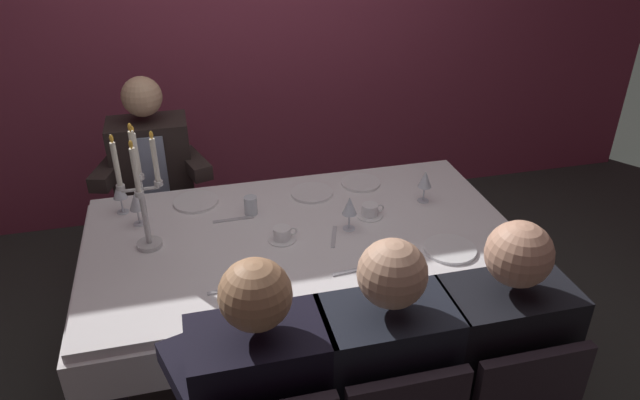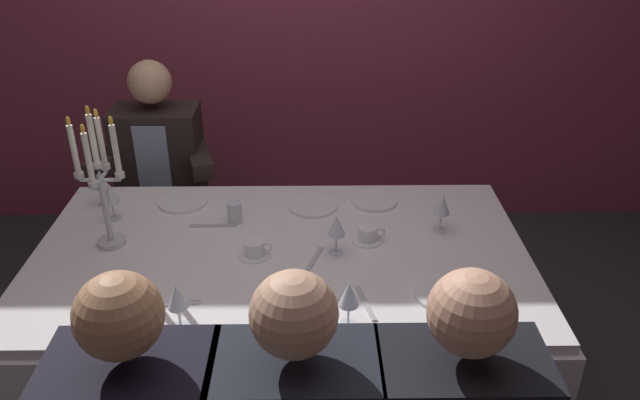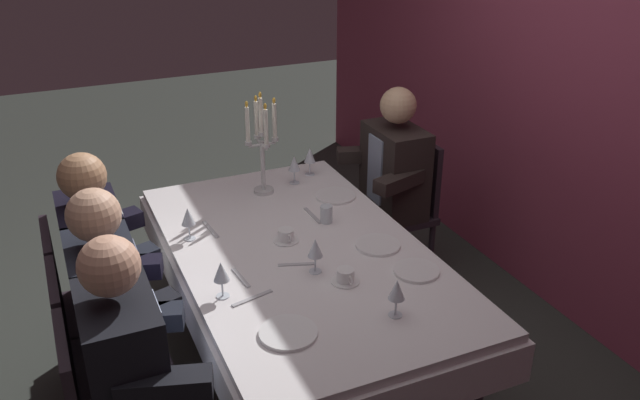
{
  "view_description": "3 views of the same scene",
  "coord_description": "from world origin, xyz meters",
  "px_view_note": "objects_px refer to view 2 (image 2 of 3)",
  "views": [
    {
      "loc": [
        -0.46,
        -2.17,
        2.16
      ],
      "look_at": [
        0.09,
        0.04,
        0.88
      ],
      "focal_mm": 32.99,
      "sensor_mm": 36.0,
      "label": 1
    },
    {
      "loc": [
        0.13,
        -2.02,
        2.05
      ],
      "look_at": [
        0.15,
        0.1,
        0.91
      ],
      "focal_mm": 34.94,
      "sensor_mm": 36.0,
      "label": 2
    },
    {
      "loc": [
        2.51,
        -1.01,
        2.28
      ],
      "look_at": [
        0.0,
        0.1,
        0.97
      ],
      "focal_mm": 37.45,
      "sensor_mm": 36.0,
      "label": 3
    }
  ],
  "objects_px": {
    "wine_glass_1": "(100,180)",
    "coffee_cup_0": "(255,249)",
    "dinner_plate_1": "(446,293)",
    "coffee_cup_1": "(368,234)",
    "wine_glass_3": "(442,205)",
    "seated_diner_0": "(160,158)",
    "dining_table": "(281,276)",
    "candelabra": "(101,182)",
    "dinner_plate_0": "(313,206)",
    "wine_glass_0": "(110,194)",
    "wine_glass_4": "(177,298)",
    "water_tumbler_0": "(235,212)",
    "dinner_plate_2": "(374,201)",
    "wine_glass_2": "(349,296)",
    "dinner_plate_3": "(183,201)",
    "wine_glass_5": "(337,226)"
  },
  "relations": [
    {
      "from": "dinner_plate_3",
      "to": "wine_glass_4",
      "type": "distance_m",
      "value": 0.86
    },
    {
      "from": "dining_table",
      "to": "dinner_plate_2",
      "type": "distance_m",
      "value": 0.57
    },
    {
      "from": "coffee_cup_1",
      "to": "water_tumbler_0",
      "type": "bearing_deg",
      "value": 163.95
    },
    {
      "from": "seated_diner_0",
      "to": "wine_glass_5",
      "type": "bearing_deg",
      "value": -46.08
    },
    {
      "from": "dinner_plate_1",
      "to": "coffee_cup_1",
      "type": "height_order",
      "value": "coffee_cup_1"
    },
    {
      "from": "dining_table",
      "to": "water_tumbler_0",
      "type": "relative_size",
      "value": 21.71
    },
    {
      "from": "wine_glass_5",
      "to": "seated_diner_0",
      "type": "bearing_deg",
      "value": 133.92
    },
    {
      "from": "dinner_plate_0",
      "to": "wine_glass_3",
      "type": "relative_size",
      "value": 1.29
    },
    {
      "from": "wine_glass_1",
      "to": "wine_glass_3",
      "type": "distance_m",
      "value": 1.45
    },
    {
      "from": "dining_table",
      "to": "wine_glass_0",
      "type": "distance_m",
      "value": 0.79
    },
    {
      "from": "dining_table",
      "to": "wine_glass_4",
      "type": "bearing_deg",
      "value": -124.2
    },
    {
      "from": "wine_glass_0",
      "to": "wine_glass_2",
      "type": "xyz_separation_m",
      "value": [
        0.95,
        -0.7,
        0.0
      ]
    },
    {
      "from": "candelabra",
      "to": "dinner_plate_2",
      "type": "distance_m",
      "value": 1.14
    },
    {
      "from": "wine_glass_3",
      "to": "seated_diner_0",
      "type": "bearing_deg",
      "value": 150.18
    },
    {
      "from": "dinner_plate_1",
      "to": "wine_glass_3",
      "type": "xyz_separation_m",
      "value": [
        0.06,
        0.43,
        0.11
      ]
    },
    {
      "from": "dinner_plate_3",
      "to": "wine_glass_5",
      "type": "height_order",
      "value": "wine_glass_5"
    },
    {
      "from": "dining_table",
      "to": "candelabra",
      "type": "bearing_deg",
      "value": 175.01
    },
    {
      "from": "wine_glass_4",
      "to": "coffee_cup_0",
      "type": "bearing_deg",
      "value": 63.61
    },
    {
      "from": "dining_table",
      "to": "coffee_cup_1",
      "type": "height_order",
      "value": "coffee_cup_1"
    },
    {
      "from": "dining_table",
      "to": "coffee_cup_1",
      "type": "xyz_separation_m",
      "value": [
        0.34,
        0.07,
        0.15
      ]
    },
    {
      "from": "dinner_plate_0",
      "to": "wine_glass_4",
      "type": "distance_m",
      "value": 0.9
    },
    {
      "from": "wine_glass_3",
      "to": "wine_glass_5",
      "type": "height_order",
      "value": "same"
    },
    {
      "from": "candelabra",
      "to": "dinner_plate_1",
      "type": "relative_size",
      "value": 2.54
    },
    {
      "from": "dinner_plate_0",
      "to": "dinner_plate_3",
      "type": "distance_m",
      "value": 0.57
    },
    {
      "from": "dining_table",
      "to": "wine_glass_5",
      "type": "distance_m",
      "value": 0.32
    },
    {
      "from": "wine_glass_3",
      "to": "dinner_plate_1",
      "type": "bearing_deg",
      "value": -97.58
    },
    {
      "from": "dinner_plate_0",
      "to": "wine_glass_5",
      "type": "xyz_separation_m",
      "value": [
        0.09,
        -0.36,
        0.11
      ]
    },
    {
      "from": "dinner_plate_0",
      "to": "dinner_plate_1",
      "type": "relative_size",
      "value": 0.94
    },
    {
      "from": "dinner_plate_1",
      "to": "dinner_plate_3",
      "type": "height_order",
      "value": "same"
    },
    {
      "from": "dinner_plate_0",
      "to": "wine_glass_1",
      "type": "relative_size",
      "value": 1.29
    },
    {
      "from": "dinner_plate_1",
      "to": "dinner_plate_2",
      "type": "xyz_separation_m",
      "value": [
        -0.19,
        0.68,
        0.0
      ]
    },
    {
      "from": "dinner_plate_0",
      "to": "wine_glass_0",
      "type": "xyz_separation_m",
      "value": [
        -0.83,
        -0.09,
        0.11
      ]
    },
    {
      "from": "coffee_cup_0",
      "to": "wine_glass_0",
      "type": "bearing_deg",
      "value": 154.75
    },
    {
      "from": "wine_glass_4",
      "to": "water_tumbler_0",
      "type": "xyz_separation_m",
      "value": [
        0.1,
        0.67,
        -0.07
      ]
    },
    {
      "from": "candelabra",
      "to": "wine_glass_4",
      "type": "distance_m",
      "value": 0.64
    },
    {
      "from": "wine_glass_3",
      "to": "coffee_cup_0",
      "type": "xyz_separation_m",
      "value": [
        -0.74,
        -0.17,
        -0.09
      ]
    },
    {
      "from": "wine_glass_3",
      "to": "coffee_cup_1",
      "type": "xyz_separation_m",
      "value": [
        -0.3,
        -0.07,
        -0.09
      ]
    },
    {
      "from": "wine_glass_1",
      "to": "dinner_plate_1",
      "type": "bearing_deg",
      "value": -26.17
    },
    {
      "from": "wine_glass_1",
      "to": "wine_glass_3",
      "type": "bearing_deg",
      "value": -9.65
    },
    {
      "from": "water_tumbler_0",
      "to": "wine_glass_0",
      "type": "bearing_deg",
      "value": 176.33
    },
    {
      "from": "wine_glass_1",
      "to": "coffee_cup_0",
      "type": "xyz_separation_m",
      "value": [
        0.69,
        -0.42,
        -0.09
      ]
    },
    {
      "from": "dinner_plate_0",
      "to": "dinner_plate_2",
      "type": "xyz_separation_m",
      "value": [
        0.27,
        0.05,
        0.0
      ]
    },
    {
      "from": "wine_glass_4",
      "to": "coffee_cup_0",
      "type": "height_order",
      "value": "wine_glass_4"
    },
    {
      "from": "dining_table",
      "to": "wine_glass_0",
      "type": "bearing_deg",
      "value": 159.95
    },
    {
      "from": "wine_glass_4",
      "to": "wine_glass_5",
      "type": "xyz_separation_m",
      "value": [
        0.52,
        0.43,
        0.0
      ]
    },
    {
      "from": "dinner_plate_2",
      "to": "wine_glass_4",
      "type": "xyz_separation_m",
      "value": [
        -0.7,
        -0.83,
        0.11
      ]
    },
    {
      "from": "wine_glass_3",
      "to": "wine_glass_4",
      "type": "distance_m",
      "value": 1.11
    },
    {
      "from": "wine_glass_4",
      "to": "wine_glass_2",
      "type": "bearing_deg",
      "value": 0.46
    },
    {
      "from": "dinner_plate_1",
      "to": "wine_glass_5",
      "type": "bearing_deg",
      "value": 143.61
    },
    {
      "from": "coffee_cup_1",
      "to": "coffee_cup_0",
      "type": "bearing_deg",
      "value": -167.02
    }
  ]
}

